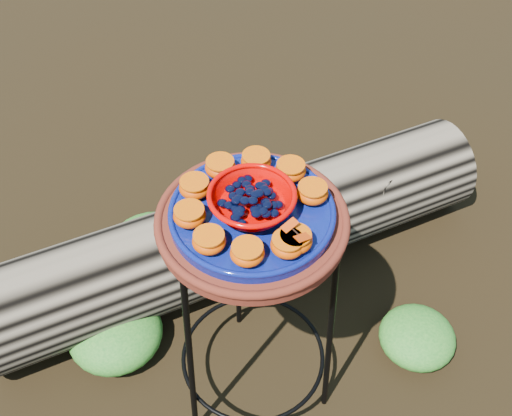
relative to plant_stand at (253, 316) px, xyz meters
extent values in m
plane|color=black|center=(0.00, 0.00, -0.35)|extent=(60.00, 60.00, 0.00)
cylinder|color=#571B0F|center=(0.00, 0.00, 0.37)|extent=(0.42, 0.42, 0.03)
cylinder|color=#000F42|center=(0.00, 0.00, 0.40)|extent=(0.36, 0.36, 0.02)
ellipsoid|color=#B63300|center=(0.07, -0.12, 0.43)|extent=(0.07, 0.07, 0.04)
ellipsoid|color=#B63300|center=(0.14, 0.00, 0.43)|extent=(0.07, 0.07, 0.04)
ellipsoid|color=#B63300|center=(0.11, 0.08, 0.43)|extent=(0.07, 0.07, 0.04)
ellipsoid|color=#B63300|center=(0.04, 0.13, 0.43)|extent=(0.07, 0.07, 0.04)
ellipsoid|color=#B63300|center=(-0.05, 0.13, 0.43)|extent=(0.07, 0.07, 0.04)
ellipsoid|color=#B63300|center=(-0.11, 0.08, 0.43)|extent=(0.07, 0.07, 0.04)
ellipsoid|color=#B63300|center=(-0.14, 0.00, 0.43)|extent=(0.07, 0.07, 0.04)
ellipsoid|color=#B63300|center=(-0.11, -0.08, 0.43)|extent=(0.07, 0.07, 0.04)
ellipsoid|color=#B63300|center=(-0.04, -0.13, 0.43)|extent=(0.07, 0.07, 0.04)
ellipsoid|color=#B63300|center=(0.05, -0.13, 0.43)|extent=(0.07, 0.07, 0.04)
ellipsoid|color=#155919|center=(-0.39, 0.21, -0.28)|extent=(0.29, 0.29, 0.15)
ellipsoid|color=#155919|center=(0.52, 0.01, -0.29)|extent=(0.24, 0.24, 0.12)
ellipsoid|color=#155919|center=(-0.24, 0.52, -0.27)|extent=(0.31, 0.31, 0.16)
camera|label=1|loc=(-0.19, -0.92, 1.42)|focal=45.00mm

